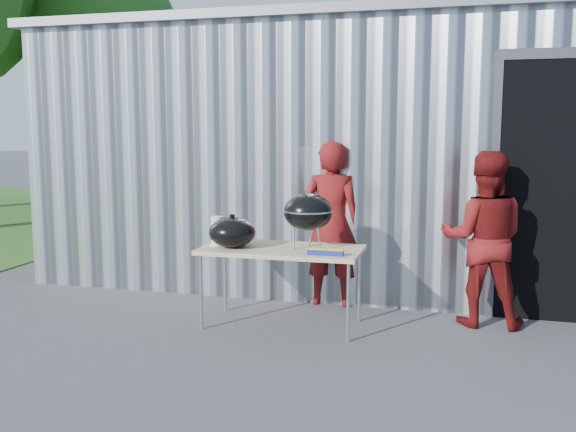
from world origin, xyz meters
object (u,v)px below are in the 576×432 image
(kettle_grill, at_px, (308,204))
(person_bystander, at_px, (484,239))
(folding_table, at_px, (282,252))
(person_cook, at_px, (331,224))

(kettle_grill, height_order, person_bystander, kettle_grill)
(folding_table, bearing_deg, person_bystander, 16.30)
(person_cook, xyz_separation_m, person_bystander, (1.52, -0.30, -0.04))
(kettle_grill, bearing_deg, person_bystander, 17.33)
(person_bystander, bearing_deg, kettle_grill, 17.82)
(folding_table, relative_size, kettle_grill, 1.59)
(kettle_grill, height_order, person_cook, person_cook)
(kettle_grill, xyz_separation_m, person_bystander, (1.58, 0.49, -0.34))
(folding_table, bearing_deg, kettle_grill, 9.31)
(folding_table, xyz_separation_m, kettle_grill, (0.24, 0.04, 0.46))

